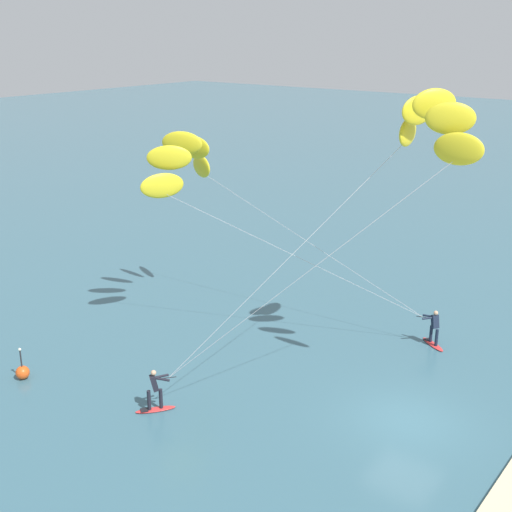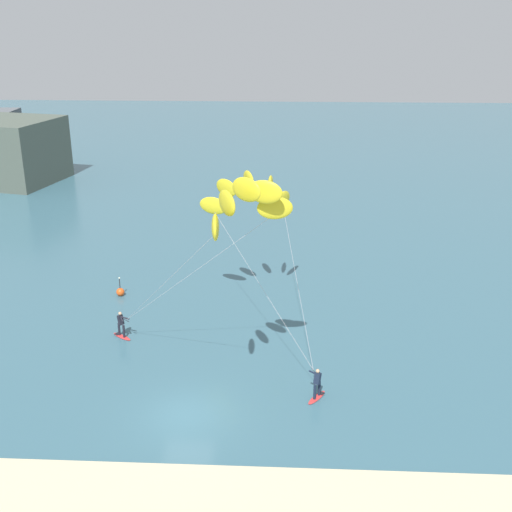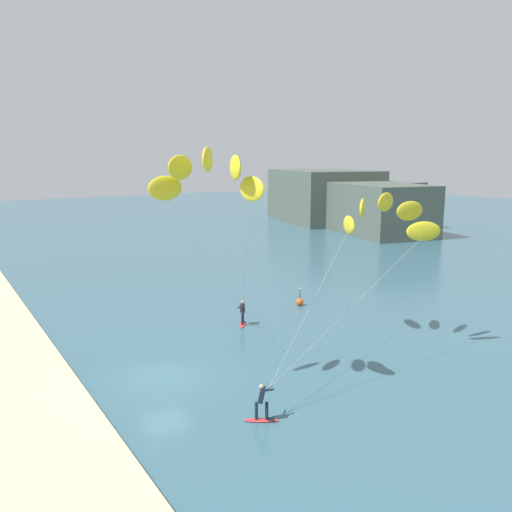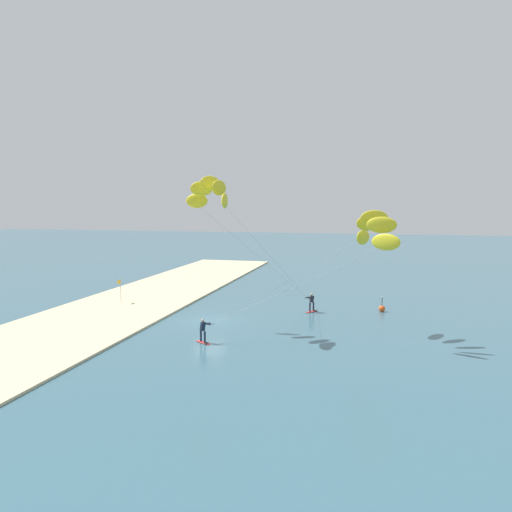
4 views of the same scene
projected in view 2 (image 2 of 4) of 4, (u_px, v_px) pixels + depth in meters
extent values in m
plane|color=#386070|center=(186.00, 415.00, 30.97)|extent=(240.00, 240.00, 0.00)
ellipsoid|color=red|center=(317.00, 397.00, 32.34)|extent=(1.12, 1.45, 0.08)
cube|color=black|center=(321.00, 393.00, 32.63)|extent=(0.39, 0.39, 0.02)
cylinder|color=#192338|center=(315.00, 392.00, 32.02)|extent=(0.14, 0.14, 0.78)
cylinder|color=#192338|center=(319.00, 388.00, 32.35)|extent=(0.14, 0.14, 0.78)
cube|color=#192338|center=(317.00, 378.00, 31.94)|extent=(0.43, 0.43, 0.63)
sphere|color=tan|center=(318.00, 371.00, 31.79)|extent=(0.20, 0.20, 0.20)
cylinder|color=black|center=(313.00, 370.00, 32.38)|extent=(0.22, 0.53, 0.03)
cylinder|color=#192338|center=(313.00, 373.00, 32.09)|extent=(0.47, 0.51, 0.15)
cylinder|color=#192338|center=(317.00, 372.00, 32.15)|extent=(0.11, 0.60, 0.15)
ellipsoid|color=yellow|center=(283.00, 200.00, 41.17)|extent=(1.13, 1.95, 1.10)
ellipsoid|color=yellow|center=(270.00, 184.00, 40.55)|extent=(0.40, 2.01, 1.10)
ellipsoid|color=yellow|center=(249.00, 180.00, 40.00)|extent=(0.99, 1.99, 1.10)
ellipsoid|color=yellow|center=(226.00, 188.00, 39.75)|extent=(1.59, 1.69, 1.10)
ellipsoid|color=yellow|center=(213.00, 206.00, 39.89)|extent=(1.95, 1.13, 1.10)
cylinder|color=#B2B2B7|center=(296.00, 277.00, 36.83)|extent=(1.78, 11.49, 5.42)
cylinder|color=#B2B2B7|center=(258.00, 282.00, 36.19)|extent=(6.09, 9.92, 5.42)
ellipsoid|color=red|center=(122.00, 337.00, 38.46)|extent=(1.42, 1.19, 0.08)
cube|color=black|center=(118.00, 334.00, 38.69)|extent=(0.40, 0.40, 0.02)
cylinder|color=black|center=(124.00, 331.00, 38.18)|extent=(0.14, 0.14, 0.78)
cylinder|color=black|center=(119.00, 329.00, 38.44)|extent=(0.14, 0.14, 0.78)
cube|color=black|center=(121.00, 320.00, 38.07)|extent=(0.44, 0.43, 0.63)
sphere|color=tan|center=(120.00, 313.00, 37.92)|extent=(0.20, 0.20, 0.20)
cylinder|color=black|center=(126.00, 320.00, 37.67)|extent=(0.44, 0.37, 0.03)
cylinder|color=black|center=(125.00, 318.00, 37.91)|extent=(0.60, 0.27, 0.15)
cylinder|color=black|center=(122.00, 319.00, 37.75)|extent=(0.37, 0.57, 0.15)
ellipsoid|color=yellow|center=(215.00, 227.00, 27.19)|extent=(0.48, 1.72, 1.10)
ellipsoid|color=yellow|center=(227.00, 203.00, 27.37)|extent=(1.08, 1.65, 1.10)
ellipsoid|color=yellow|center=(246.00, 190.00, 28.09)|extent=(1.51, 1.32, 1.10)
ellipsoid|color=yellow|center=(265.00, 192.00, 29.07)|extent=(1.71, 0.80, 1.10)
ellipsoid|color=yellow|center=(275.00, 208.00, 29.89)|extent=(1.72, 0.48, 1.10)
cylinder|color=#B2B2B7|center=(164.00, 284.00, 32.48)|extent=(6.35, 7.74, 8.12)
cylinder|color=#B2B2B7|center=(192.00, 273.00, 33.83)|extent=(8.82, 4.72, 8.12)
sphere|color=#EA5119|center=(120.00, 292.00, 44.06)|extent=(0.56, 0.56, 0.56)
cylinder|color=#262628|center=(120.00, 284.00, 43.84)|extent=(0.06, 0.06, 0.70)
sphere|color=#F2F2CC|center=(119.00, 278.00, 43.70)|extent=(0.12, 0.12, 0.12)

